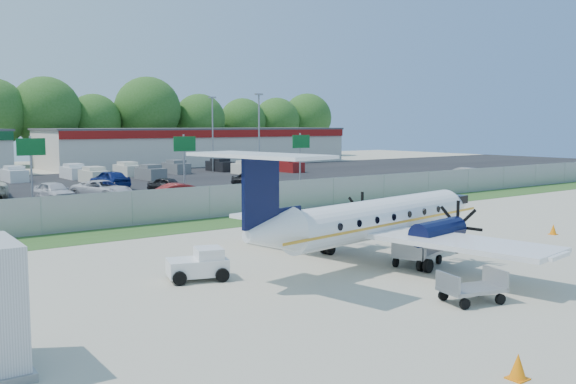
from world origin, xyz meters
TOP-DOWN VIEW (x-y plane):
  - ground at (0.00, 0.00)m, footprint 170.00×170.00m
  - grass_verge at (0.00, 12.00)m, footprint 170.00×4.00m
  - access_road at (0.00, 19.00)m, footprint 170.00×8.00m
  - parking_lot at (0.00, 40.00)m, footprint 170.00×32.00m
  - perimeter_fence at (0.00, 14.00)m, footprint 120.00×0.06m
  - building_east at (26.00, 61.98)m, footprint 44.40×12.40m
  - sign_left at (-8.00, 22.91)m, footprint 1.80×0.26m
  - sign_mid at (3.00, 22.91)m, footprint 1.80×0.26m
  - sign_right at (14.00, 22.91)m, footprint 1.80×0.26m
  - light_pole_ne at (20.00, 38.00)m, footprint 0.90×0.35m
  - light_pole_se at (20.00, 48.00)m, footprint 0.90×0.35m
  - aircraft at (-0.85, -1.14)m, footprint 15.53×15.25m
  - pushback_tug at (-8.09, 0.63)m, footprint 2.46×2.10m
  - baggage_cart_near at (0.14, -2.62)m, footprint 2.49×1.93m
  - baggage_cart_far at (-2.62, -7.38)m, footprint 2.21×1.63m
  - cone_nose at (11.48, -1.82)m, footprint 0.38×0.38m
  - cone_port_wing at (-6.96, -11.95)m, footprint 0.42×0.42m
  - cone_starboard_wing at (3.64, 10.26)m, footprint 0.33×0.33m
  - road_car_mid at (0.35, 19.89)m, footprint 5.31×2.73m
  - road_car_east at (30.60, 17.82)m, footprint 5.42×2.94m
  - parked_car_b at (-4.93, 28.60)m, footprint 2.27×4.58m
  - parked_car_c at (-1.34, 28.28)m, footprint 4.28×5.65m
  - parked_car_d at (4.73, 29.20)m, footprint 2.91×4.08m
  - parked_car_e at (13.27, 29.29)m, footprint 2.93×4.33m
  - parked_car_g at (2.04, 35.45)m, footprint 2.49×5.09m
  - far_parking_rows at (0.00, 45.00)m, footprint 56.00×10.00m

SIDE VIEW (x-z plane):
  - ground at x=0.00m, z-range 0.00..0.00m
  - road_car_mid at x=0.35m, z-range -0.83..0.83m
  - road_car_east at x=30.60m, z-range -0.85..0.85m
  - parked_car_b at x=-4.93m, z-range -0.75..0.75m
  - parked_car_c at x=-1.34m, z-range -0.71..0.71m
  - parked_car_d at x=4.73m, z-range -0.65..0.65m
  - parked_car_e at x=13.27m, z-range -0.68..0.68m
  - parked_car_g at x=2.04m, z-range -0.84..0.84m
  - far_parking_rows at x=0.00m, z-range -0.80..0.80m
  - grass_verge at x=0.00m, z-range 0.00..0.02m
  - access_road at x=0.00m, z-range 0.00..0.02m
  - parking_lot at x=0.00m, z-range 0.00..0.02m
  - cone_starboard_wing at x=3.64m, z-range -0.01..0.45m
  - cone_nose at x=11.48m, z-range -0.01..0.53m
  - cone_port_wing at x=-6.96m, z-range -0.02..0.58m
  - baggage_cart_far at x=-2.62m, z-range -0.04..1.01m
  - baggage_cart_near at x=0.14m, z-range -0.04..1.11m
  - pushback_tug at x=-8.09m, z-range -0.03..1.14m
  - perimeter_fence at x=0.00m, z-range 0.01..2.00m
  - aircraft at x=-0.85m, z-range -0.54..4.21m
  - building_east at x=26.00m, z-range 0.01..5.25m
  - sign_left at x=-8.00m, z-range 1.11..6.11m
  - sign_mid at x=3.00m, z-range 1.11..6.11m
  - sign_right at x=14.00m, z-range 1.11..6.11m
  - light_pole_ne at x=20.00m, z-range 0.69..9.78m
  - light_pole_se at x=20.00m, z-range 0.69..9.78m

